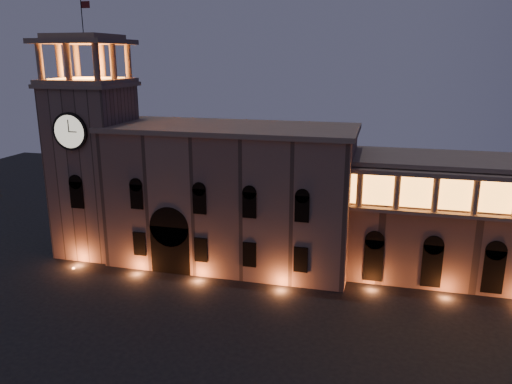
# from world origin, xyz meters

# --- Properties ---
(ground) EXTENTS (160.00, 160.00, 0.00)m
(ground) POSITION_xyz_m (0.00, 0.00, 0.00)
(ground) COLOR black
(ground) RESTS_ON ground
(government_building) EXTENTS (30.80, 12.80, 17.60)m
(government_building) POSITION_xyz_m (-2.08, 21.93, 8.77)
(government_building) COLOR #816354
(government_building) RESTS_ON ground
(clock_tower) EXTENTS (9.80, 9.80, 32.40)m
(clock_tower) POSITION_xyz_m (-20.50, 20.98, 12.50)
(clock_tower) COLOR #816354
(clock_tower) RESTS_ON ground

